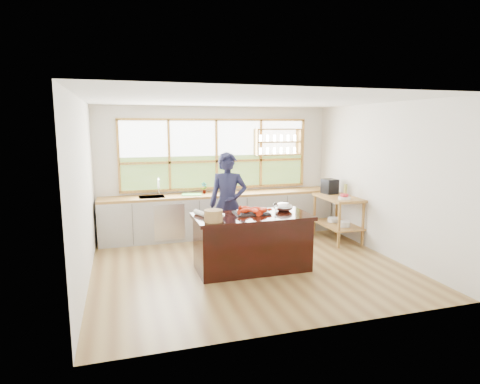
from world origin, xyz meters
name	(u,v)px	position (x,y,z in m)	size (l,w,h in m)	color
ground_plane	(248,265)	(0.00, 0.00, 0.00)	(5.00, 5.00, 0.00)	olive
room_shell	(241,158)	(0.02, 0.51, 1.75)	(5.02, 4.52, 2.71)	silver
back_counter	(219,214)	(-0.02, 1.94, 0.45)	(4.90, 0.63, 0.90)	#B2AFA9
right_shelf_unit	(338,211)	(2.19, 0.89, 0.60)	(0.62, 1.10, 0.90)	#9E6B32
island	(252,242)	(0.00, -0.20, 0.45)	(1.85, 0.90, 0.90)	black
cook	(228,204)	(-0.17, 0.64, 0.92)	(0.67, 0.44, 1.84)	#1A1B38
potted_plant	(204,188)	(-0.32, 2.00, 1.02)	(0.13, 0.09, 0.25)	slate
cutting_board	(192,194)	(-0.59, 1.94, 0.91)	(0.40, 0.30, 0.01)	#5BC64E
espresso_machine	(330,186)	(2.19, 1.26, 1.05)	(0.27, 0.28, 0.30)	black
wine_bottle	(345,191)	(2.24, 0.73, 1.03)	(0.07, 0.07, 0.27)	#A9AD4D
fruit_bowl	(345,197)	(2.14, 0.59, 0.94)	(0.23, 0.23, 0.11)	silver
slate_board	(251,213)	(0.02, -0.09, 0.91)	(0.55, 0.40, 0.02)	black
lobster_pile	(253,210)	(0.05, -0.12, 0.96)	(0.52, 0.48, 0.08)	red
mixing_bowl_left	(216,216)	(-0.63, -0.35, 0.96)	(0.28, 0.28, 0.13)	silver
mixing_bowl_right	(284,207)	(0.60, -0.06, 0.97)	(0.31, 0.31, 0.15)	silver
wine_glass	(276,207)	(0.31, -0.42, 1.06)	(0.08, 0.08, 0.22)	silver
wicker_basket	(213,216)	(-0.69, -0.46, 0.99)	(0.27, 0.27, 0.18)	#A3894C
parchment_roll	(201,213)	(-0.80, -0.02, 0.94)	(0.08, 0.08, 0.30)	white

